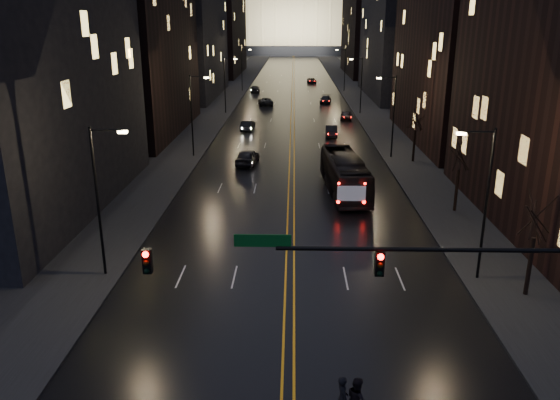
# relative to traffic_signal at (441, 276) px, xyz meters

# --- Properties ---
(ground) EXTENTS (900.00, 900.00, 0.00)m
(ground) POSITION_rel_traffic_signal_xyz_m (-5.91, 0.00, -5.10)
(ground) COLOR black
(ground) RESTS_ON ground
(road) EXTENTS (20.00, 320.00, 0.02)m
(road) POSITION_rel_traffic_signal_xyz_m (-5.91, 130.00, -5.09)
(road) COLOR black
(road) RESTS_ON ground
(sidewalk_left) EXTENTS (8.00, 320.00, 0.16)m
(sidewalk_left) POSITION_rel_traffic_signal_xyz_m (-19.91, 130.00, -5.02)
(sidewalk_left) COLOR black
(sidewalk_left) RESTS_ON ground
(sidewalk_right) EXTENTS (8.00, 320.00, 0.16)m
(sidewalk_right) POSITION_rel_traffic_signal_xyz_m (8.09, 130.00, -5.02)
(sidewalk_right) COLOR black
(sidewalk_right) RESTS_ON ground
(center_line) EXTENTS (0.62, 320.00, 0.01)m
(center_line) POSITION_rel_traffic_signal_xyz_m (-5.91, 130.00, -5.08)
(center_line) COLOR orange
(center_line) RESTS_ON road
(building_left_near) EXTENTS (12.00, 28.00, 22.00)m
(building_left_near) POSITION_rel_traffic_signal_xyz_m (-26.91, 22.00, 5.90)
(building_left_near) COLOR black
(building_left_near) RESTS_ON ground
(building_left_mid) EXTENTS (12.00, 30.00, 28.00)m
(building_left_mid) POSITION_rel_traffic_signal_xyz_m (-26.91, 54.00, 8.90)
(building_left_mid) COLOR black
(building_left_mid) RESTS_ON ground
(building_left_far) EXTENTS (12.00, 34.00, 20.00)m
(building_left_far) POSITION_rel_traffic_signal_xyz_m (-26.91, 92.00, 4.90)
(building_left_far) COLOR black
(building_left_far) RESTS_ON ground
(building_left_dist) EXTENTS (12.00, 40.00, 24.00)m
(building_left_dist) POSITION_rel_traffic_signal_xyz_m (-26.91, 140.00, 6.90)
(building_left_dist) COLOR black
(building_left_dist) RESTS_ON ground
(building_right_mid) EXTENTS (12.00, 34.00, 26.00)m
(building_right_mid) POSITION_rel_traffic_signal_xyz_m (15.09, 92.00, 7.90)
(building_right_mid) COLOR black
(building_right_mid) RESTS_ON ground
(building_right_dist) EXTENTS (12.00, 40.00, 22.00)m
(building_right_dist) POSITION_rel_traffic_signal_xyz_m (15.09, 140.00, 5.90)
(building_right_dist) COLOR black
(building_right_dist) RESTS_ON ground
(capitol) EXTENTS (90.00, 50.00, 58.50)m
(capitol) POSITION_rel_traffic_signal_xyz_m (-5.91, 250.00, 12.05)
(capitol) COLOR black
(capitol) RESTS_ON ground
(traffic_signal) EXTENTS (17.29, 0.45, 7.00)m
(traffic_signal) POSITION_rel_traffic_signal_xyz_m (0.00, 0.00, 0.00)
(traffic_signal) COLOR black
(traffic_signal) RESTS_ON ground
(streetlamp_right_near) EXTENTS (2.13, 0.25, 9.00)m
(streetlamp_right_near) POSITION_rel_traffic_signal_xyz_m (4.91, 10.00, -0.02)
(streetlamp_right_near) COLOR black
(streetlamp_right_near) RESTS_ON ground
(streetlamp_left_near) EXTENTS (2.13, 0.25, 9.00)m
(streetlamp_left_near) POSITION_rel_traffic_signal_xyz_m (-16.72, 10.00, -0.02)
(streetlamp_left_near) COLOR black
(streetlamp_left_near) RESTS_ON ground
(streetlamp_right_mid) EXTENTS (2.13, 0.25, 9.00)m
(streetlamp_right_mid) POSITION_rel_traffic_signal_xyz_m (4.91, 40.00, -0.02)
(streetlamp_right_mid) COLOR black
(streetlamp_right_mid) RESTS_ON ground
(streetlamp_left_mid) EXTENTS (2.13, 0.25, 9.00)m
(streetlamp_left_mid) POSITION_rel_traffic_signal_xyz_m (-16.72, 40.00, -0.02)
(streetlamp_left_mid) COLOR black
(streetlamp_left_mid) RESTS_ON ground
(streetlamp_right_far) EXTENTS (2.13, 0.25, 9.00)m
(streetlamp_right_far) POSITION_rel_traffic_signal_xyz_m (4.91, 70.00, -0.02)
(streetlamp_right_far) COLOR black
(streetlamp_right_far) RESTS_ON ground
(streetlamp_left_far) EXTENTS (2.13, 0.25, 9.00)m
(streetlamp_left_far) POSITION_rel_traffic_signal_xyz_m (-16.72, 70.00, -0.02)
(streetlamp_left_far) COLOR black
(streetlamp_left_far) RESTS_ON ground
(streetlamp_right_dist) EXTENTS (2.13, 0.25, 9.00)m
(streetlamp_right_dist) POSITION_rel_traffic_signal_xyz_m (4.91, 100.00, -0.02)
(streetlamp_right_dist) COLOR black
(streetlamp_right_dist) RESTS_ON ground
(streetlamp_left_dist) EXTENTS (2.13, 0.25, 9.00)m
(streetlamp_left_dist) POSITION_rel_traffic_signal_xyz_m (-16.72, 100.00, -0.02)
(streetlamp_left_dist) COLOR black
(streetlamp_left_dist) RESTS_ON ground
(tree_right_near) EXTENTS (2.40, 2.40, 6.65)m
(tree_right_near) POSITION_rel_traffic_signal_xyz_m (7.09, 8.00, -0.58)
(tree_right_near) COLOR black
(tree_right_near) RESTS_ON ground
(tree_right_mid) EXTENTS (2.40, 2.40, 6.65)m
(tree_right_mid) POSITION_rel_traffic_signal_xyz_m (7.09, 22.00, -0.58)
(tree_right_mid) COLOR black
(tree_right_mid) RESTS_ON ground
(tree_right_far) EXTENTS (2.40, 2.40, 6.65)m
(tree_right_far) POSITION_rel_traffic_signal_xyz_m (7.09, 38.00, -0.58)
(tree_right_far) COLOR black
(tree_right_far) RESTS_ON ground
(bus) EXTENTS (3.69, 12.20, 3.35)m
(bus) POSITION_rel_traffic_signal_xyz_m (-1.23, 27.04, -3.43)
(bus) COLOR black
(bus) RESTS_ON ground
(oncoming_car_a) EXTENTS (2.53, 5.14, 1.69)m
(oncoming_car_a) POSITION_rel_traffic_signal_xyz_m (-10.61, 36.83, -4.26)
(oncoming_car_a) COLOR black
(oncoming_car_a) RESTS_ON ground
(oncoming_car_b) EXTENTS (1.84, 4.33, 1.39)m
(oncoming_car_b) POSITION_rel_traffic_signal_xyz_m (-12.10, 55.61, -4.41)
(oncoming_car_b) COLOR black
(oncoming_car_b) RESTS_ON ground
(oncoming_car_c) EXTENTS (3.08, 5.47, 1.44)m
(oncoming_car_c) POSITION_rel_traffic_signal_xyz_m (-10.82, 79.44, -4.38)
(oncoming_car_c) COLOR black
(oncoming_car_c) RESTS_ON ground
(oncoming_car_d) EXTENTS (2.41, 4.96, 1.39)m
(oncoming_car_d) POSITION_rel_traffic_signal_xyz_m (-14.03, 98.53, -4.41)
(oncoming_car_d) COLOR black
(oncoming_car_d) RESTS_ON ground
(receding_car_a) EXTENTS (1.69, 4.36, 1.42)m
(receding_car_a) POSITION_rel_traffic_signal_xyz_m (-0.77, 51.80, -4.40)
(receding_car_a) COLOR black
(receding_car_a) RESTS_ON ground
(receding_car_b) EXTENTS (2.07, 4.25, 1.40)m
(receding_car_b) POSITION_rel_traffic_signal_xyz_m (2.33, 64.69, -4.41)
(receding_car_b) COLOR black
(receding_car_b) RESTS_ON ground
(receding_car_c) EXTENTS (2.47, 4.92, 1.37)m
(receding_car_c) POSITION_rel_traffic_signal_xyz_m (0.12, 82.02, -4.42)
(receding_car_c) COLOR black
(receding_car_c) RESTS_ON ground
(receding_car_d) EXTENTS (2.27, 4.58, 1.25)m
(receding_car_d) POSITION_rel_traffic_signal_xyz_m (-1.37, 116.53, -4.48)
(receding_car_d) COLOR black
(receding_car_d) RESTS_ON ground
(pedestrian_a) EXTENTS (0.63, 0.79, 1.88)m
(pedestrian_a) POSITION_rel_traffic_signal_xyz_m (-3.83, -2.00, -4.16)
(pedestrian_a) COLOR black
(pedestrian_a) RESTS_ON ground
(pedestrian_b) EXTENTS (0.73, 1.00, 1.84)m
(pedestrian_b) POSITION_rel_traffic_signal_xyz_m (-3.28, -2.00, -4.18)
(pedestrian_b) COLOR black
(pedestrian_b) RESTS_ON ground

